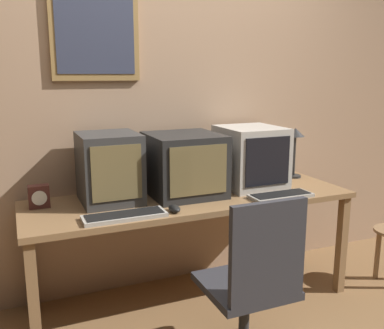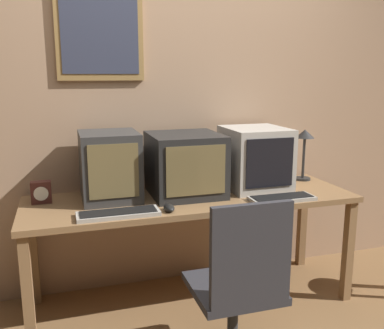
{
  "view_description": "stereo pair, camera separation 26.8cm",
  "coord_description": "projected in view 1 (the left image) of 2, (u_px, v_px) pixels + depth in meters",
  "views": [
    {
      "loc": [
        -1.03,
        -1.58,
        1.5
      ],
      "look_at": [
        0.0,
        0.83,
        0.94
      ],
      "focal_mm": 40.0,
      "sensor_mm": 36.0,
      "label": 1
    },
    {
      "loc": [
        -0.78,
        -1.68,
        1.5
      ],
      "look_at": [
        0.0,
        0.83,
        0.94
      ],
      "focal_mm": 40.0,
      "sensor_mm": 36.0,
      "label": 2
    }
  ],
  "objects": [
    {
      "name": "keyboard_main",
      "position": [
        125.0,
        216.0,
        2.32
      ],
      "size": [
        0.45,
        0.15,
        0.03
      ],
      "color": "#A8A399",
      "rests_on": "desk"
    },
    {
      "name": "desk",
      "position": [
        192.0,
        207.0,
        2.75
      ],
      "size": [
        2.09,
        0.67,
        0.73
      ],
      "color": "olive",
      "rests_on": "ground_plane"
    },
    {
      "name": "keyboard_side",
      "position": [
        281.0,
        196.0,
        2.71
      ],
      "size": [
        0.41,
        0.15,
        0.03
      ],
      "color": "#A8A399",
      "rests_on": "desk"
    },
    {
      "name": "mouse_near_keyboard",
      "position": [
        174.0,
        209.0,
        2.42
      ],
      "size": [
        0.06,
        0.11,
        0.04
      ],
      "color": "black",
      "rests_on": "desk"
    },
    {
      "name": "desk_clock",
      "position": [
        39.0,
        197.0,
        2.49
      ],
      "size": [
        0.12,
        0.07,
        0.13
      ],
      "color": "#4C231E",
      "rests_on": "desk"
    },
    {
      "name": "wall_back",
      "position": [
        169.0,
        102.0,
        2.96
      ],
      "size": [
        8.0,
        0.08,
        2.6
      ],
      "color": "tan",
      "rests_on": "ground_plane"
    },
    {
      "name": "monitor_right",
      "position": [
        250.0,
        157.0,
        2.95
      ],
      "size": [
        0.4,
        0.44,
        0.41
      ],
      "color": "#B7B2A8",
      "rests_on": "desk"
    },
    {
      "name": "office_chair",
      "position": [
        251.0,
        296.0,
        2.16
      ],
      "size": [
        0.45,
        0.45,
        0.93
      ],
      "color": "black",
      "rests_on": "ground_plane"
    },
    {
      "name": "desk_lamp",
      "position": [
        295.0,
        141.0,
        3.19
      ],
      "size": [
        0.14,
        0.14,
        0.37
      ],
      "color": "black",
      "rests_on": "desk"
    },
    {
      "name": "monitor_center",
      "position": [
        184.0,
        164.0,
        2.75
      ],
      "size": [
        0.45,
        0.47,
        0.4
      ],
      "color": "black",
      "rests_on": "desk"
    },
    {
      "name": "monitor_left",
      "position": [
        109.0,
        168.0,
        2.59
      ],
      "size": [
        0.35,
        0.4,
        0.42
      ],
      "color": "#333333",
      "rests_on": "desk"
    }
  ]
}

